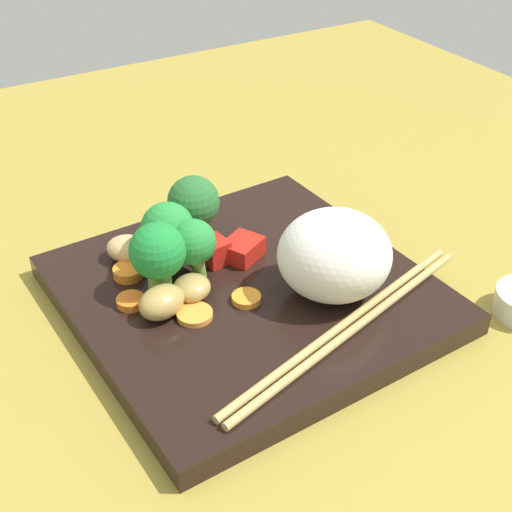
{
  "coord_description": "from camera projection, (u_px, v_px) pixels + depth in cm",
  "views": [
    {
      "loc": [
        -37.79,
        21.57,
        34.33
      ],
      "look_at": [
        0.49,
        -1.05,
        3.75
      ],
      "focal_mm": 49.93,
      "sensor_mm": 36.0,
      "label": 1
    }
  ],
  "objects": [
    {
      "name": "broccoli_floret_3",
      "position": [
        194.0,
        203.0,
        0.57
      ],
      "size": [
        4.22,
        4.22,
        6.19
      ],
      "color": "#6AB04B",
      "rests_on": "square_plate"
    },
    {
      "name": "carrot_slice_2",
      "position": [
        246.0,
        298.0,
        0.53
      ],
      "size": [
        2.78,
        2.78,
        0.49
      ],
      "primitive_type": "cylinder",
      "rotation": [
        0.0,
        0.0,
        2.81
      ],
      "color": "orange",
      "rests_on": "square_plate"
    },
    {
      "name": "chopstick_pair",
      "position": [
        349.0,
        327.0,
        0.5
      ],
      "size": [
        7.97,
        24.34,
        0.62
      ],
      "rotation": [
        0.0,
        0.0,
        4.98
      ],
      "color": "tan",
      "rests_on": "square_plate"
    },
    {
      "name": "broccoli_floret_2",
      "position": [
        193.0,
        243.0,
        0.53
      ],
      "size": [
        3.52,
        3.52,
        5.14
      ],
      "color": "#73A446",
      "rests_on": "square_plate"
    },
    {
      "name": "carrot_slice_3",
      "position": [
        195.0,
        314.0,
        0.51
      ],
      "size": [
        3.28,
        3.28,
        0.43
      ],
      "primitive_type": "cylinder",
      "rotation": [
        0.0,
        0.0,
        4.41
      ],
      "color": "orange",
      "rests_on": "square_plate"
    },
    {
      "name": "pepper_chunk_0",
      "position": [
        242.0,
        249.0,
        0.57
      ],
      "size": [
        3.69,
        3.93,
        1.56
      ],
      "primitive_type": "cube",
      "rotation": [
        0.0,
        0.0,
        5.18
      ],
      "color": "red",
      "rests_on": "square_plate"
    },
    {
      "name": "ground_plane",
      "position": [
        248.0,
        313.0,
        0.56
      ],
      "size": [
        110.0,
        110.0,
        2.0
      ],
      "primitive_type": "cube",
      "color": "olive"
    },
    {
      "name": "carrot_slice_1",
      "position": [
        128.0,
        272.0,
        0.55
      ],
      "size": [
        3.02,
        3.02,
        0.79
      ],
      "primitive_type": "cylinder",
      "rotation": [
        0.0,
        0.0,
        3.5
      ],
      "color": "orange",
      "rests_on": "square_plate"
    },
    {
      "name": "chicken_piece_0",
      "position": [
        129.0,
        249.0,
        0.57
      ],
      "size": [
        4.63,
        4.55,
        2.01
      ],
      "primitive_type": "ellipsoid",
      "rotation": [
        0.0,
        0.0,
        3.85
      ],
      "color": "tan",
      "rests_on": "square_plate"
    },
    {
      "name": "broccoli_floret_1",
      "position": [
        168.0,
        230.0,
        0.54
      ],
      "size": [
        4.14,
        4.14,
        5.74
      ],
      "color": "#78B557",
      "rests_on": "square_plate"
    },
    {
      "name": "square_plate",
      "position": [
        248.0,
        294.0,
        0.55
      ],
      "size": [
        26.69,
        26.69,
        1.75
      ],
      "primitive_type": "cube",
      "rotation": [
        0.0,
        0.0,
        0.05
      ],
      "color": "black",
      "rests_on": "ground_plane"
    },
    {
      "name": "rice_mound",
      "position": [
        334.0,
        255.0,
        0.52
      ],
      "size": [
        10.92,
        11.15,
        6.75
      ],
      "primitive_type": "ellipsoid",
      "rotation": [
        0.0,
        0.0,
        4.2
      ],
      "color": "white",
      "rests_on": "square_plate"
    },
    {
      "name": "chicken_piece_1",
      "position": [
        163.0,
        303.0,
        0.51
      ],
      "size": [
        3.87,
        4.35,
        2.27
      ],
      "primitive_type": "ellipsoid",
      "rotation": [
        0.0,
        0.0,
        1.92
      ],
      "color": "#AE8F49",
      "rests_on": "square_plate"
    },
    {
      "name": "carrot_slice_0",
      "position": [
        131.0,
        301.0,
        0.52
      ],
      "size": [
        2.78,
        2.78,
        0.6
      ],
      "primitive_type": "cylinder",
      "rotation": [
        0.0,
        0.0,
        0.41
      ],
      "color": "orange",
      "rests_on": "square_plate"
    },
    {
      "name": "broccoli_floret_0",
      "position": [
        158.0,
        254.0,
        0.52
      ],
      "size": [
        4.21,
        4.21,
        5.91
      ],
      "color": "#6EA145",
      "rests_on": "square_plate"
    },
    {
      "name": "chicken_piece_2",
      "position": [
        192.0,
        288.0,
        0.53
      ],
      "size": [
        4.0,
        4.04,
        1.74
      ],
      "primitive_type": "ellipsoid",
      "rotation": [
        0.0,
        0.0,
        2.19
      ],
      "color": "tan",
      "rests_on": "square_plate"
    },
    {
      "name": "pepper_chunk_1",
      "position": [
        215.0,
        251.0,
        0.56
      ],
      "size": [
        2.41,
        2.13,
        2.0
      ],
      "primitive_type": "cube",
      "rotation": [
        0.0,
        0.0,
        0.13
      ],
      "color": "red",
      "rests_on": "square_plate"
    }
  ]
}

